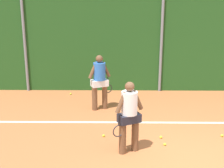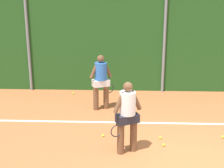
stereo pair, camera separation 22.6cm
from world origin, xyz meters
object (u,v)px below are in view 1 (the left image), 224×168
Objects in this scene: tennis_ball_2 at (222,135)px; tennis_ball_8 at (71,94)px; player_foreground_near at (129,114)px; tennis_ball_5 at (130,113)px; tennis_ball_0 at (161,137)px; player_midcourt at (100,80)px; tennis_ball_4 at (104,136)px; tennis_ball_9 at (165,144)px.

tennis_ball_2 is 5.42m from tennis_ball_8.
player_foreground_near is 24.99× the size of tennis_ball_5.
player_foreground_near is at bearing -140.67° from tennis_ball_0.
player_midcourt reaches higher than tennis_ball_0.
player_foreground_near is 24.99× the size of tennis_ball_0.
tennis_ball_4 is 1.70m from tennis_ball_5.
tennis_ball_0 and tennis_ball_5 have the same top height.
tennis_ball_2 is 2.98m from tennis_ball_4.
tennis_ball_0 is 1.00× the size of tennis_ball_4.
player_midcourt is at bearing -100.41° from player_foreground_near.
player_midcourt is at bearing 128.47° from tennis_ball_0.
tennis_ball_4 and tennis_ball_5 have the same top height.
tennis_ball_0 and tennis_ball_2 have the same top height.
player_midcourt is 25.78× the size of tennis_ball_8.
tennis_ball_2 is (3.16, -1.92, -0.92)m from player_midcourt.
player_foreground_near is at bearing -93.54° from tennis_ball_5.
player_foreground_near is 2.82m from player_midcourt.
player_foreground_near is at bearing -51.57° from tennis_ball_4.
tennis_ball_0 and tennis_ball_8 have the same top height.
tennis_ball_9 is at bearing 172.65° from player_foreground_near.
tennis_ball_5 is (0.74, 1.53, 0.00)m from tennis_ball_4.
player_foreground_near reaches higher than tennis_ball_8.
tennis_ball_9 is at bearing -84.29° from tennis_ball_0.
tennis_ball_4 is 1.00× the size of tennis_ball_9.
tennis_ball_9 is (0.87, 0.30, -0.89)m from player_foreground_near.
player_midcourt is 3.81m from tennis_ball_2.
tennis_ball_4 is at bearing 177.28° from tennis_ball_0.
tennis_ball_5 is (0.14, 2.28, -0.89)m from player_foreground_near.
player_midcourt is at bearing 124.41° from tennis_ball_9.
tennis_ball_5 is (0.92, -0.43, -0.92)m from player_midcourt.
tennis_ball_5 is at bearing -42.27° from tennis_ball_8.
player_foreground_near reaches higher than tennis_ball_4.
tennis_ball_5 is (-0.69, 1.60, 0.00)m from tennis_ball_0.
tennis_ball_5 is 2.11m from tennis_ball_9.
player_foreground_near is 2.45m from tennis_ball_5.
tennis_ball_2 is at bearing 4.02° from tennis_ball_0.
tennis_ball_5 is at bearing 113.42° from tennis_ball_0.
tennis_ball_0 is 1.43m from tennis_ball_4.
tennis_ball_2 is 1.00× the size of tennis_ball_9.
tennis_ball_4 is (0.19, -1.96, -0.92)m from player_midcourt.
tennis_ball_0 is at bearing -167.14° from player_foreground_near.
player_midcourt is 3.06m from tennis_ball_9.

